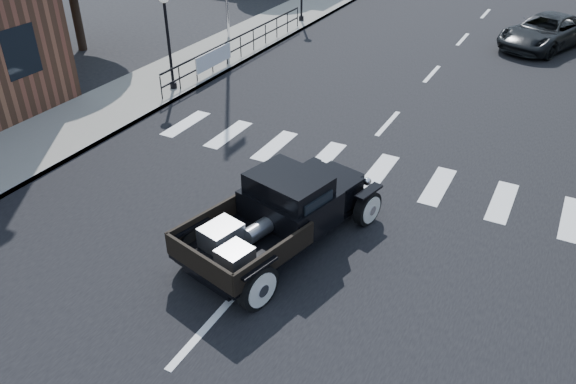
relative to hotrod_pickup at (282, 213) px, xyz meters
The scene contains 9 objects.
ground 0.86m from the hotrod_pickup, 124.82° to the left, with size 120.00×120.00×0.00m, color black.
road 15.07m from the hotrod_pickup, 90.12° to the left, with size 14.00×80.00×0.02m, color black.
road_markings 10.08m from the hotrod_pickup, 90.18° to the left, with size 12.00×60.00×0.06m, color silver, non-canonical shape.
sidewalk_left 17.31m from the hotrod_pickup, 119.56° to the left, with size 3.00×80.00×0.15m, color gray.
railing 12.44m from the hotrod_pickup, 126.12° to the left, with size 0.08×10.00×1.00m, color black, non-canonical shape.
banner 10.84m from the hotrod_pickup, 132.03° to the left, with size 0.04×2.20×0.60m, color silver, non-canonical shape.
lamp_post_b 9.79m from the hotrod_pickup, 141.61° to the left, with size 0.36×0.36×3.41m, color black, non-canonical shape.
hotrod_pickup is the anchor object (origin of this frame).
second_car 17.79m from the hotrod_pickup, 79.45° to the left, with size 2.25×4.89×1.36m, color black.
Camera 1 is at (4.76, -8.67, 7.54)m, focal length 35.00 mm.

